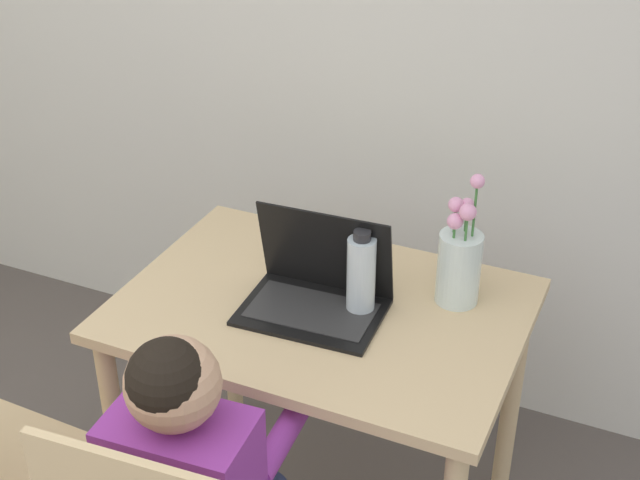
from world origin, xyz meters
The scene contains 6 objects.
wall_back centered at (0.00, 2.23, 1.25)m, with size 6.40×0.05×2.50m.
dining_table centered at (0.26, 1.48, 0.63)m, with size 0.98×0.69×0.75m.
person_seated centered at (0.22, 0.94, 0.64)m, with size 0.32×0.44×1.03m.
laptop centered at (0.25, 1.48, 0.80)m, with size 0.35×0.26×0.24m.
flower_vase centered at (0.56, 1.64, 0.86)m, with size 0.11×0.11×0.35m.
water_bottle centered at (0.36, 1.50, 0.85)m, with size 0.07×0.07×0.22m.
Camera 1 is at (1.00, -0.16, 1.98)m, focal length 50.00 mm.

